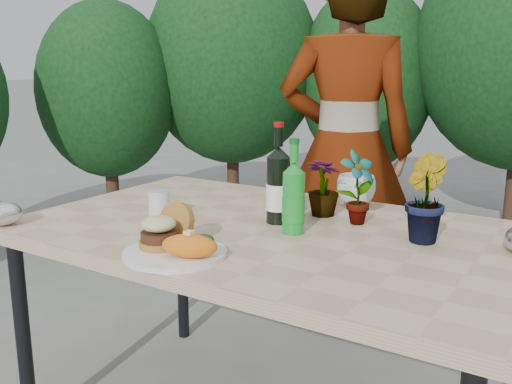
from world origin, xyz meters
The scene contains 16 objects.
patio_table centered at (0.00, 0.00, 0.69)m, with size 1.60×1.00×0.75m.
shrub_hedge centered at (0.03, 1.83, 1.15)m, with size 6.76×5.14×2.27m.
dinner_plate centered at (-0.07, -0.38, 0.76)m, with size 0.28×0.28×0.01m, color white.
burger_stack centered at (-0.13, -0.36, 0.81)m, with size 0.11×0.16×0.11m.
sweet_potato centered at (0.00, -0.40, 0.80)m, with size 0.15×0.08×0.06m, color orange.
grilled_veg centered at (-0.06, -0.28, 0.78)m, with size 0.08×0.05×0.03m.
wine_bottle centered at (-0.01, 0.06, 0.87)m, with size 0.08×0.08×0.33m.
sparkling_water centered at (0.09, -0.01, 0.86)m, with size 0.07×0.07×0.29m.
plastic_cup centered at (-0.37, -0.10, 0.80)m, with size 0.07×0.07×0.10m, color silver.
seedling_left centered at (0.22, 0.18, 0.87)m, with size 0.13×0.09×0.24m, color #21541D.
seedling_mid centered at (0.45, 0.12, 0.88)m, with size 0.14×0.11×0.26m, color #2F5E20.
seedling_right centered at (0.08, 0.22, 0.85)m, with size 0.11×0.11×0.20m, color #255B1F.
blue_bowl centered at (0.12, 0.43, 0.81)m, with size 0.14×0.14×0.11m, color silver.
foil_packet_left centered at (-0.74, -0.44, 0.79)m, with size 0.13×0.11×0.08m, color silver.
person centered at (-0.16, 0.95, 0.87)m, with size 0.63×0.41×1.73m, color #9F634F.
terracotta_pot centered at (-1.70, 1.89, 0.07)m, with size 0.17×0.17×0.14m.
Camera 1 is at (0.90, -1.50, 1.26)m, focal length 40.00 mm.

